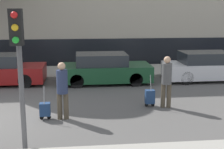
{
  "coord_description": "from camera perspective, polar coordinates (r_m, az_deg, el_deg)",
  "views": [
    {
      "loc": [
        2.93,
        -9.49,
        3.34
      ],
      "look_at": [
        4.16,
        1.8,
        0.95
      ],
      "focal_mm": 50.0,
      "sensor_mm": 36.0,
      "label": 1
    }
  ],
  "objects": [
    {
      "name": "traffic_light",
      "position": [
        7.31,
        -16.77,
        4.01
      ],
      "size": [
        0.28,
        0.47,
        3.35
      ],
      "color": "#515154",
      "rests_on": "ground_plane"
    },
    {
      "name": "parked_car_3",
      "position": [
        15.51,
        16.97,
        1.34
      ],
      "size": [
        4.12,
        1.72,
        1.36
      ],
      "color": "silver",
      "rests_on": "ground_plane"
    },
    {
      "name": "sidewalk_far",
      "position": [
        17.06,
        -15.98,
        0.33
      ],
      "size": [
        28.0,
        3.0,
        0.12
      ],
      "color": "#A39E93",
      "rests_on": "ground_plane"
    },
    {
      "name": "pedestrian_left",
      "position": [
        9.57,
        -9.09,
        -2.3
      ],
      "size": [
        0.35,
        0.34,
        1.78
      ],
      "rotation": [
        0.0,
        0.0,
        -0.07
      ],
      "color": "#4C4233",
      "rests_on": "ground_plane"
    },
    {
      "name": "trolley_right",
      "position": [
        10.93,
        6.94,
        -4.06
      ],
      "size": [
        0.34,
        0.29,
        1.13
      ],
      "color": "navy",
      "rests_on": "ground_plane"
    },
    {
      "name": "pedestrian_right",
      "position": [
        10.76,
        9.95,
        -0.74
      ],
      "size": [
        0.34,
        0.34,
        1.79
      ],
      "rotation": [
        0.0,
        0.0,
        -0.28
      ],
      "color": "#4C4233",
      "rests_on": "ground_plane"
    },
    {
      "name": "parked_car_2",
      "position": [
        14.3,
        -1.45,
        1.0
      ],
      "size": [
        4.16,
        1.84,
        1.36
      ],
      "color": "#194728",
      "rests_on": "ground_plane"
    },
    {
      "name": "trolley_left",
      "position": [
        9.85,
        -12.15,
        -6.26
      ],
      "size": [
        0.34,
        0.29,
        1.06
      ],
      "color": "navy",
      "rests_on": "ground_plane"
    }
  ]
}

